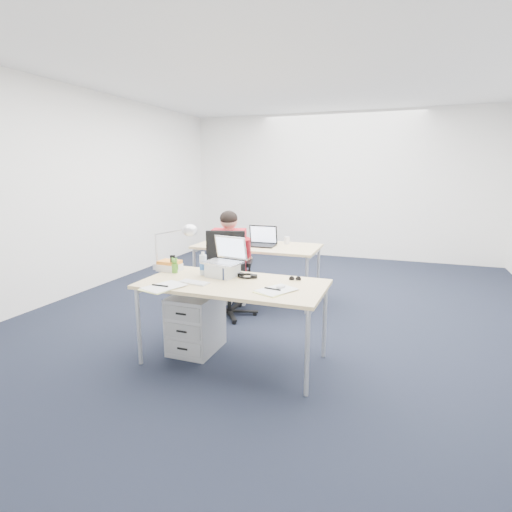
# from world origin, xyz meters

# --- Properties ---
(floor) EXTENTS (7.00, 7.00, 0.00)m
(floor) POSITION_xyz_m (0.00, 0.00, 0.00)
(floor) COLOR black
(floor) RESTS_ON ground
(room) EXTENTS (6.02, 7.02, 2.80)m
(room) POSITION_xyz_m (0.00, 0.00, 1.71)
(room) COLOR white
(room) RESTS_ON ground
(desk_near) EXTENTS (1.60, 0.80, 0.73)m
(desk_near) POSITION_xyz_m (-0.13, -1.42, 0.68)
(desk_near) COLOR #DBBC7E
(desk_near) RESTS_ON ground
(desk_far) EXTENTS (1.60, 0.80, 0.73)m
(desk_far) POSITION_xyz_m (-0.55, 0.35, 0.68)
(desk_far) COLOR #DBBC7E
(desk_far) RESTS_ON ground
(office_chair) EXTENTS (0.82, 0.82, 1.04)m
(office_chair) POSITION_xyz_m (-0.64, -0.39, 0.30)
(office_chair) COLOR black
(office_chair) RESTS_ON ground
(seated_person) EXTENTS (0.47, 0.72, 1.23)m
(seated_person) POSITION_xyz_m (-0.67, -0.22, 0.62)
(seated_person) COLOR red
(seated_person) RESTS_ON ground
(drawer_pedestal_near) EXTENTS (0.40, 0.50, 0.55)m
(drawer_pedestal_near) POSITION_xyz_m (-0.56, -1.34, 0.28)
(drawer_pedestal_near) COLOR #A4A6A9
(drawer_pedestal_near) RESTS_ON ground
(drawer_pedestal_far) EXTENTS (0.40, 0.50, 0.55)m
(drawer_pedestal_far) POSITION_xyz_m (-1.04, 0.34, 0.28)
(drawer_pedestal_far) COLOR #A4A6A9
(drawer_pedestal_far) RESTS_ON ground
(silver_laptop) EXTENTS (0.37, 0.32, 0.35)m
(silver_laptop) POSITION_xyz_m (-0.30, -1.26, 0.91)
(silver_laptop) COLOR silver
(silver_laptop) RESTS_ON desk_near
(wireless_keyboard) EXTENTS (0.28, 0.14, 0.01)m
(wireless_keyboard) POSITION_xyz_m (-0.44, -1.55, 0.74)
(wireless_keyboard) COLOR white
(wireless_keyboard) RESTS_ON desk_near
(computer_mouse) EXTENTS (0.09, 0.11, 0.03)m
(computer_mouse) POSITION_xyz_m (0.31, -1.45, 0.75)
(computer_mouse) COLOR white
(computer_mouse) RESTS_ON desk_near
(headphones) EXTENTS (0.22, 0.18, 0.03)m
(headphones) POSITION_xyz_m (-0.08, -1.21, 0.75)
(headphones) COLOR black
(headphones) RESTS_ON desk_near
(can_koozie) EXTENTS (0.10, 0.10, 0.12)m
(can_koozie) POSITION_xyz_m (-0.24, -1.34, 0.79)
(can_koozie) COLOR #151F44
(can_koozie) RESTS_ON desk_near
(water_bottle) EXTENTS (0.08, 0.08, 0.22)m
(water_bottle) POSITION_xyz_m (-0.50, -1.27, 0.84)
(water_bottle) COLOR silver
(water_bottle) RESTS_ON desk_near
(bear_figurine) EXTENTS (0.09, 0.08, 0.15)m
(bear_figurine) POSITION_xyz_m (-0.79, -1.29, 0.80)
(bear_figurine) COLOR #327B20
(bear_figurine) RESTS_ON desk_near
(book_stack) EXTENTS (0.26, 0.22, 0.10)m
(book_stack) POSITION_xyz_m (-0.88, -1.23, 0.78)
(book_stack) COLOR silver
(book_stack) RESTS_ON desk_near
(cordless_phone) EXTENTS (0.05, 0.04, 0.16)m
(cordless_phone) POSITION_xyz_m (-0.82, -1.27, 0.81)
(cordless_phone) COLOR black
(cordless_phone) RESTS_ON desk_near
(papers_left) EXTENTS (0.32, 0.38, 0.01)m
(papers_left) POSITION_xyz_m (-0.62, -1.77, 0.74)
(papers_left) COLOR #F9FF93
(papers_left) RESTS_ON desk_near
(papers_right) EXTENTS (0.33, 0.37, 0.01)m
(papers_right) POSITION_xyz_m (0.29, -1.53, 0.74)
(papers_right) COLOR #F9FF93
(papers_right) RESTS_ON desk_near
(sunglasses) EXTENTS (0.12, 0.07, 0.03)m
(sunglasses) POSITION_xyz_m (0.36, -1.16, 0.74)
(sunglasses) COLOR black
(sunglasses) RESTS_ON desk_near
(desk_lamp) EXTENTS (0.45, 0.23, 0.49)m
(desk_lamp) POSITION_xyz_m (-0.88, -1.23, 0.97)
(desk_lamp) COLOR silver
(desk_lamp) RESTS_ON desk_near
(dark_laptop) EXTENTS (0.39, 0.38, 0.27)m
(dark_laptop) POSITION_xyz_m (-0.49, 0.30, 0.87)
(dark_laptop) COLOR black
(dark_laptop) RESTS_ON desk_far
(far_cup) EXTENTS (0.07, 0.07, 0.10)m
(far_cup) POSITION_xyz_m (-0.21, 0.56, 0.78)
(far_cup) COLOR white
(far_cup) RESTS_ON desk_far
(far_papers) EXTENTS (0.25, 0.33, 0.01)m
(far_papers) POSITION_xyz_m (-0.83, 0.34, 0.73)
(far_papers) COLOR white
(far_papers) RESTS_ON desk_far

